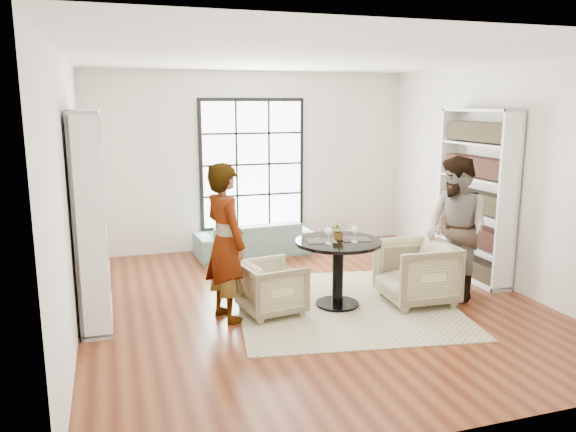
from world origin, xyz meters
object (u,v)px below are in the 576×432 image
object	(u,v)px
armchair_left	(272,288)
armchair_right	(416,272)
sofa	(254,238)
wine_glass_right	(355,231)
wine_glass_left	(329,232)
person_left	(225,243)
person_right	(456,229)
flower_centerpiece	(339,231)
pedestal_table	(338,259)

from	to	relation	value
armchair_left	armchair_right	world-z (taller)	armchair_right
sofa	wine_glass_right	xyz separation A→B (m)	(0.55, -2.78, 0.70)
wine_glass_left	person_left	bearing A→B (deg)	174.00
sofa	person_left	size ratio (longest dim) A/B	1.04
sofa	person_right	bearing A→B (deg)	120.49
armchair_right	person_right	distance (m)	0.76
sofa	flower_centerpiece	world-z (taller)	flower_centerpiece
pedestal_table	person_left	world-z (taller)	person_left
pedestal_table	sofa	xyz separation A→B (m)	(-0.40, 2.64, -0.33)
armchair_left	sofa	bearing A→B (deg)	-19.03
person_left	wine_glass_left	xyz separation A→B (m)	(1.22, -0.13, 0.06)
armchair_left	person_right	xyz separation A→B (m)	(2.38, -0.19, 0.60)
wine_glass_left	wine_glass_right	xyz separation A→B (m)	(0.32, -0.02, -0.00)
person_right	pedestal_table	bearing A→B (deg)	-103.78
person_left	flower_centerpiece	xyz separation A→B (m)	(1.41, 0.03, 0.04)
flower_centerpiece	wine_glass_right	bearing A→B (deg)	-53.78
person_left	wine_glass_right	xyz separation A→B (m)	(1.54, -0.15, 0.06)
person_left	person_right	bearing A→B (deg)	-110.89
person_left	person_right	world-z (taller)	person_right
armchair_left	armchair_right	distance (m)	1.84
sofa	wine_glass_right	size ratio (longest dim) A/B	9.68
armchair_right	wine_glass_right	world-z (taller)	wine_glass_right
pedestal_table	armchair_left	bearing A→B (deg)	179.38
sofa	person_right	world-z (taller)	person_right
armchair_right	flower_centerpiece	xyz separation A→B (m)	(-0.96, 0.22, 0.56)
sofa	person_right	size ratio (longest dim) A/B	1.03
flower_centerpiece	pedestal_table	bearing A→B (deg)	-118.79
armchair_left	wine_glass_right	distance (m)	1.20
pedestal_table	flower_centerpiece	bearing A→B (deg)	61.21
armchair_left	person_left	xyz separation A→B (m)	(-0.55, -0.00, 0.59)
person_left	wine_glass_right	size ratio (longest dim) A/B	9.35
pedestal_table	flower_centerpiece	xyz separation A→B (m)	(0.02, 0.04, 0.35)
armchair_left	wine_glass_right	world-z (taller)	wine_glass_right
wine_glass_left	flower_centerpiece	distance (m)	0.25
pedestal_table	wine_glass_right	bearing A→B (deg)	-42.62
armchair_left	person_right	distance (m)	2.46
person_left	armchair_left	bearing A→B (deg)	-107.19
pedestal_table	wine_glass_right	world-z (taller)	wine_glass_right
armchair_right	wine_glass_left	world-z (taller)	wine_glass_left
armchair_left	wine_glass_left	world-z (taller)	wine_glass_left
pedestal_table	flower_centerpiece	size ratio (longest dim) A/B	4.58
armchair_left	flower_centerpiece	distance (m)	1.07
armchair_right	person_left	world-z (taller)	person_left
armchair_right	wine_glass_right	distance (m)	1.02
armchair_left	wine_glass_right	size ratio (longest dim) A/B	3.59
pedestal_table	wine_glass_right	xyz separation A→B (m)	(0.15, -0.14, 0.37)
pedestal_table	wine_glass_right	size ratio (longest dim) A/B	5.37
armchair_right	sofa	bearing A→B (deg)	-150.95
person_left	wine_glass_left	world-z (taller)	person_left
wine_glass_left	wine_glass_right	bearing A→B (deg)	-3.35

